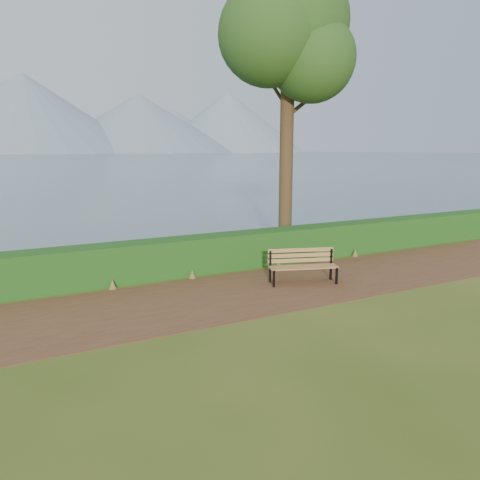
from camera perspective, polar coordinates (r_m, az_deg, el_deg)
ground at (r=11.26m, az=3.35°, el=-6.49°), size 140.00×140.00×0.00m
path at (r=11.50m, az=2.58°, el=-6.08°), size 40.00×3.40×0.01m
hedge at (r=13.35m, az=-2.37°, el=-1.47°), size 32.00×0.85×1.00m
water at (r=269.27m, az=-26.80°, el=9.16°), size 700.00×510.00×0.00m
bench at (r=12.09m, az=7.61°, el=-2.86°), size 1.82×1.03×0.88m
tree at (r=15.50m, az=5.95°, el=23.92°), size 4.68×3.84×9.22m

